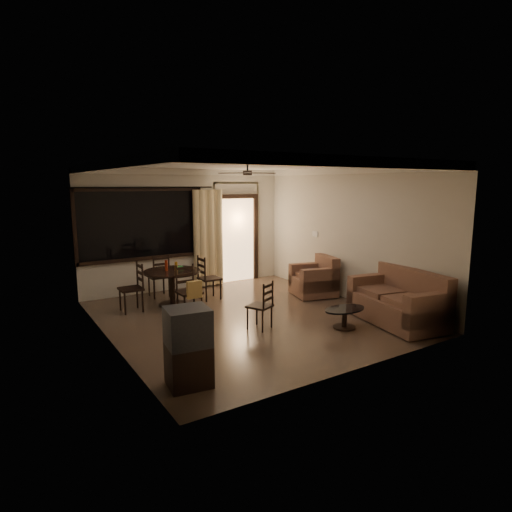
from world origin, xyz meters
TOP-DOWN VIEW (x-y plane):
  - ground at (0.00, 0.00)m, footprint 5.50×5.50m
  - room_shell at (0.59, 1.77)m, footprint 5.50×6.70m
  - dining_table at (-0.89, 1.51)m, footprint 1.15×1.15m
  - dining_chair_west at (-1.73, 1.50)m, footprint 0.42×0.42m
  - dining_chair_east at (-0.06, 1.51)m, footprint 0.42×0.42m
  - dining_chair_south at (-0.89, 0.65)m, footprint 0.42×0.48m
  - dining_chair_north at (-0.89, 2.29)m, footprint 0.42×0.42m
  - tv_cabinet at (-2.05, -1.96)m, footprint 0.58×0.53m
  - sofa at (2.10, -1.75)m, footprint 1.23×1.89m
  - armchair at (2.08, 0.52)m, footprint 1.04×1.04m
  - coffee_table at (1.07, -1.44)m, footprint 0.80×0.48m
  - side_chair at (-0.17, -0.68)m, footprint 0.49×0.49m

SIDE VIEW (x-z plane):
  - ground at x=0.00m, z-range 0.00..0.00m
  - coffee_table at x=1.07m, z-range 0.06..0.41m
  - side_chair at x=-0.17m, z-range -0.17..0.67m
  - dining_chair_west at x=-1.73m, z-range -0.19..0.76m
  - dining_chair_east at x=-0.06m, z-range -0.19..0.76m
  - dining_chair_north at x=-0.89m, z-range -0.19..0.76m
  - dining_chair_south at x=-0.89m, z-range -0.17..0.78m
  - armchair at x=2.08m, z-range -0.07..0.78m
  - sofa at x=2.10m, z-range -0.09..0.84m
  - tv_cabinet at x=-2.05m, z-range 0.00..0.99m
  - dining_table at x=-0.89m, z-range 0.10..1.04m
  - room_shell at x=0.59m, z-range -0.92..4.58m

